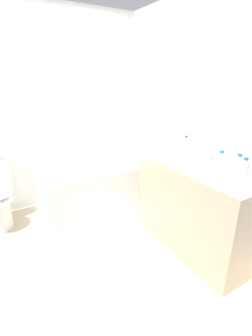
{
  "coord_description": "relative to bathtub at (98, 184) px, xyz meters",
  "views": [
    {
      "loc": [
        -0.61,
        -1.86,
        1.67
      ],
      "look_at": [
        0.59,
        0.18,
        0.78
      ],
      "focal_mm": 25.57,
      "sensor_mm": 36.0,
      "label": 1
    }
  ],
  "objects": [
    {
      "name": "bathtub",
      "position": [
        0.0,
        0.0,
        0.0
      ],
      "size": [
        1.52,
        0.78,
        1.32
      ],
      "color": "silver",
      "rests_on": "ground_plane"
    },
    {
      "name": "drinking_glass_0",
      "position": [
        0.57,
        -0.9,
        0.64
      ],
      "size": [
        0.07,
        0.07,
        0.1
      ],
      "primitive_type": "cylinder",
      "color": "white",
      "rests_on": "vanity_counter"
    },
    {
      "name": "sink_basin",
      "position": [
        0.46,
        -1.32,
        0.61
      ],
      "size": [
        0.31,
        0.31,
        0.04
      ],
      "primitive_type": "cylinder",
      "color": "white",
      "rests_on": "vanity_counter"
    },
    {
      "name": "water_bottle_2",
      "position": [
        0.53,
        -1.68,
        0.69
      ],
      "size": [
        0.07,
        0.07,
        0.21
      ],
      "color": "silver",
      "rests_on": "vanity_counter"
    },
    {
      "name": "vanity_counter",
      "position": [
        0.51,
        -1.35,
        0.14
      ],
      "size": [
        0.6,
        1.22,
        0.89
      ],
      "primitive_type": "cube",
      "color": "tan",
      "rests_on": "ground_plane"
    },
    {
      "name": "bath_mat",
      "position": [
        -0.02,
        -0.6,
        -0.29
      ],
      "size": [
        0.68,
        0.34,
        0.01
      ],
      "primitive_type": "cube",
      "color": "white",
      "rests_on": "ground_plane"
    },
    {
      "name": "ground_plane",
      "position": [
        -0.59,
        -0.95,
        -0.3
      ],
      "size": [
        3.79,
        3.79,
        0.0
      ],
      "primitive_type": "plane",
      "color": "#C1AD8E"
    },
    {
      "name": "wall_back_tiled",
      "position": [
        -0.59,
        0.44,
        0.96
      ],
      "size": [
        3.19,
        0.1,
        2.52
      ],
      "primitive_type": "cube",
      "color": "silver",
      "rests_on": "ground_plane"
    },
    {
      "name": "water_bottle_0",
      "position": [
        0.56,
        -1.05,
        0.7
      ],
      "size": [
        0.06,
        0.06,
        0.23
      ],
      "color": "silver",
      "rests_on": "vanity_counter"
    },
    {
      "name": "water_bottle_3",
      "position": [
        0.49,
        -1.77,
        0.69
      ],
      "size": [
        0.06,
        0.06,
        0.21
      ],
      "color": "silver",
      "rests_on": "vanity_counter"
    },
    {
      "name": "drinking_glass_1",
      "position": [
        0.49,
        -0.91,
        0.64
      ],
      "size": [
        0.07,
        0.07,
        0.1
      ],
      "primitive_type": "cylinder",
      "color": "white",
      "rests_on": "vanity_counter"
    },
    {
      "name": "sink_faucet",
      "position": [
        0.65,
        -1.32,
        0.62
      ],
      "size": [
        0.1,
        0.15,
        0.06
      ],
      "color": "#A0A0A5",
      "rests_on": "vanity_counter"
    },
    {
      "name": "wall_right_mirror",
      "position": [
        0.86,
        -0.95,
        0.96
      ],
      "size": [
        0.1,
        3.08,
        2.52
      ],
      "primitive_type": "cube",
      "color": "silver",
      "rests_on": "ground_plane"
    },
    {
      "name": "water_bottle_4",
      "position": [
        0.53,
        -1.52,
        0.68
      ],
      "size": [
        0.06,
        0.06,
        0.2
      ],
      "color": "silver",
      "rests_on": "vanity_counter"
    }
  ]
}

